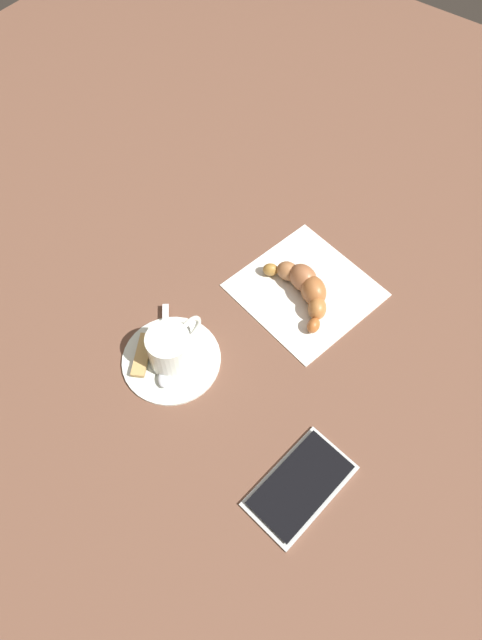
% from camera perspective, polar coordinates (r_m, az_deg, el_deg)
% --- Properties ---
extents(ground_plane, '(1.80, 1.80, 0.00)m').
position_cam_1_polar(ground_plane, '(0.80, 0.10, 0.57)').
color(ground_plane, brown).
extents(saucer, '(0.14, 0.14, 0.01)m').
position_cam_1_polar(saucer, '(0.76, -7.24, -4.01)').
color(saucer, white).
rests_on(saucer, ground).
extents(espresso_cup, '(0.09, 0.06, 0.06)m').
position_cam_1_polar(espresso_cup, '(0.73, -7.29, -2.87)').
color(espresso_cup, white).
rests_on(espresso_cup, saucer).
extents(teaspoon, '(0.11, 0.10, 0.01)m').
position_cam_1_polar(teaspoon, '(0.76, -7.86, -3.97)').
color(teaspoon, silver).
rests_on(teaspoon, saucer).
extents(sugar_packet, '(0.07, 0.05, 0.01)m').
position_cam_1_polar(sugar_packet, '(0.76, -10.19, -3.57)').
color(sugar_packet, tan).
rests_on(sugar_packet, saucer).
extents(napkin, '(0.21, 0.21, 0.00)m').
position_cam_1_polar(napkin, '(0.83, 6.68, 3.14)').
color(napkin, white).
rests_on(napkin, ground).
extents(croissant, '(0.09, 0.13, 0.04)m').
position_cam_1_polar(croissant, '(0.80, 6.68, 3.46)').
color(croissant, '#AD5C28').
rests_on(croissant, napkin).
extents(cell_phone, '(0.14, 0.09, 0.01)m').
position_cam_1_polar(cell_phone, '(0.70, 6.19, -16.69)').
color(cell_phone, '#BBBFBC').
rests_on(cell_phone, ground).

